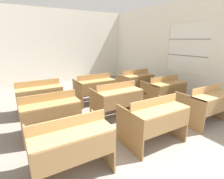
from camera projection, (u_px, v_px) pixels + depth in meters
wall_back at (60, 47)px, 7.72m from camera, size 6.23×0.06×3.17m
wall_right_with_window at (175, 49)px, 6.18m from camera, size 0.06×7.39×3.17m
bench_front_left at (70, 144)px, 2.48m from camera, size 1.10×0.79×0.90m
bench_front_center at (154, 119)px, 3.26m from camera, size 1.10×0.79×0.90m
bench_front_right at (205, 103)px, 4.07m from camera, size 1.10×0.79×0.90m
bench_second_left at (50, 113)px, 3.54m from camera, size 1.10×0.79×0.90m
bench_second_center at (117, 99)px, 4.35m from camera, size 1.10×0.79×0.90m
bench_second_right at (164, 90)px, 5.14m from camera, size 1.10×0.79×0.90m
bench_third_left at (39, 96)px, 4.62m from camera, size 1.10×0.79×0.90m
bench_third_center at (95, 88)px, 5.40m from camera, size 1.10×0.79×0.90m
bench_third_right at (136, 81)px, 6.20m from camera, size 1.10×0.79×0.90m
wastepaper_bin at (142, 82)px, 7.45m from camera, size 0.26×0.26×0.36m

